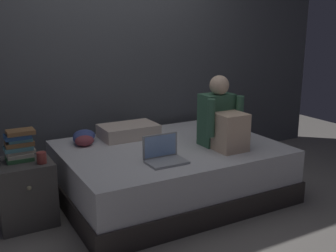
# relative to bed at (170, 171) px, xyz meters

# --- Properties ---
(ground_plane) EXTENTS (8.00, 8.00, 0.00)m
(ground_plane) POSITION_rel_bed_xyz_m (-0.20, -0.30, -0.25)
(ground_plane) COLOR gray
(wall_back) EXTENTS (5.60, 0.10, 2.70)m
(wall_back) POSITION_rel_bed_xyz_m (-0.20, 0.90, 1.10)
(wall_back) COLOR #4C4F54
(wall_back) RESTS_ON ground_plane
(bed) EXTENTS (2.00, 1.50, 0.50)m
(bed) POSITION_rel_bed_xyz_m (0.00, 0.00, 0.00)
(bed) COLOR #332D2B
(bed) RESTS_ON ground_plane
(nightstand) EXTENTS (0.44, 0.46, 0.53)m
(nightstand) POSITION_rel_bed_xyz_m (-1.30, 0.11, 0.02)
(nightstand) COLOR #474442
(nightstand) RESTS_ON ground_plane
(person_sitting) EXTENTS (0.39, 0.44, 0.66)m
(person_sitting) POSITION_rel_bed_xyz_m (0.40, -0.26, 0.50)
(person_sitting) COLOR #38664C
(person_sitting) RESTS_ON bed
(laptop) EXTENTS (0.32, 0.23, 0.22)m
(laptop) POSITION_rel_bed_xyz_m (-0.26, -0.37, 0.31)
(laptop) COLOR #9EA0A5
(laptop) RESTS_ON bed
(pillow) EXTENTS (0.56, 0.36, 0.13)m
(pillow) POSITION_rel_bed_xyz_m (-0.22, 0.45, 0.32)
(pillow) COLOR beige
(pillow) RESTS_ON bed
(book_stack) EXTENTS (0.24, 0.16, 0.25)m
(book_stack) POSITION_rel_bed_xyz_m (-1.30, 0.15, 0.41)
(book_stack) COLOR #387042
(book_stack) RESTS_ON nightstand
(mug) EXTENTS (0.08, 0.08, 0.09)m
(mug) POSITION_rel_bed_xyz_m (-1.17, -0.01, 0.33)
(mug) COLOR #933833
(mug) RESTS_ON nightstand
(clothes_pile) EXTENTS (0.24, 0.30, 0.12)m
(clothes_pile) POSITION_rel_bed_xyz_m (-0.68, 0.46, 0.31)
(clothes_pile) COLOR #3D4C8E
(clothes_pile) RESTS_ON bed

